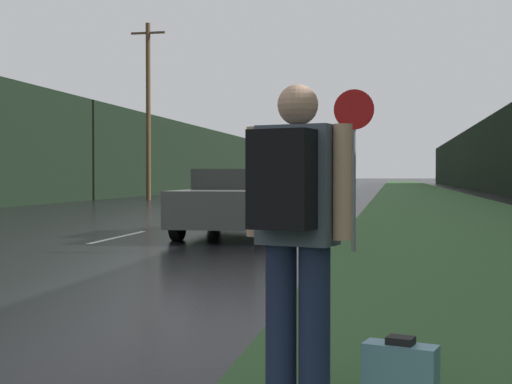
{
  "coord_description": "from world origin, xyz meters",
  "views": [
    {
      "loc": [
        5.56,
        -0.34,
        1.28
      ],
      "look_at": [
        2.52,
        15.5,
        0.9
      ],
      "focal_mm": 50.0,
      "sensor_mm": 36.0,
      "label": 1
    }
  ],
  "objects_px": {
    "stop_sign": "(354,153)",
    "hitchhiker_with_backpack": "(295,224)",
    "car_passing_near": "(236,201)",
    "delivery_truck": "(321,171)",
    "suitcase": "(400,377)",
    "car_passing_far": "(331,185)"
  },
  "relations": [
    {
      "from": "hitchhiker_with_backpack",
      "to": "car_passing_near",
      "type": "distance_m",
      "value": 11.45
    },
    {
      "from": "stop_sign",
      "to": "car_passing_far",
      "type": "height_order",
      "value": "stop_sign"
    },
    {
      "from": "suitcase",
      "to": "delivery_truck",
      "type": "xyz_separation_m",
      "value": [
        -7.87,
        75.34,
        1.56
      ]
    },
    {
      "from": "suitcase",
      "to": "car_passing_far",
      "type": "xyz_separation_m",
      "value": [
        -3.34,
        35.41,
        0.58
      ]
    },
    {
      "from": "stop_sign",
      "to": "delivery_truck",
      "type": "xyz_separation_m",
      "value": [
        -7.19,
        67.32,
        0.09
      ]
    },
    {
      "from": "hitchhiker_with_backpack",
      "to": "car_passing_far",
      "type": "xyz_separation_m",
      "value": [
        -2.78,
        35.48,
        -0.25
      ]
    },
    {
      "from": "hitchhiker_with_backpack",
      "to": "suitcase",
      "type": "distance_m",
      "value": 1.0
    },
    {
      "from": "suitcase",
      "to": "car_passing_near",
      "type": "bearing_deg",
      "value": 122.9
    },
    {
      "from": "suitcase",
      "to": "delivery_truck",
      "type": "bearing_deg",
      "value": 111.99
    },
    {
      "from": "car_passing_near",
      "to": "stop_sign",
      "type": "bearing_deg",
      "value": 131.58
    },
    {
      "from": "stop_sign",
      "to": "delivery_truck",
      "type": "distance_m",
      "value": 67.7
    },
    {
      "from": "stop_sign",
      "to": "suitcase",
      "type": "height_order",
      "value": "stop_sign"
    },
    {
      "from": "hitchhiker_with_backpack",
      "to": "delivery_truck",
      "type": "distance_m",
      "value": 75.77
    },
    {
      "from": "car_passing_far",
      "to": "suitcase",
      "type": "bearing_deg",
      "value": 95.4
    },
    {
      "from": "car_passing_near",
      "to": "delivery_truck",
      "type": "relative_size",
      "value": 0.54
    },
    {
      "from": "stop_sign",
      "to": "hitchhiker_with_backpack",
      "type": "height_order",
      "value": "stop_sign"
    },
    {
      "from": "car_passing_far",
      "to": "delivery_truck",
      "type": "height_order",
      "value": "delivery_truck"
    },
    {
      "from": "stop_sign",
      "to": "delivery_truck",
      "type": "height_order",
      "value": "delivery_truck"
    },
    {
      "from": "stop_sign",
      "to": "suitcase",
      "type": "relative_size",
      "value": 6.42
    },
    {
      "from": "delivery_truck",
      "to": "stop_sign",
      "type": "bearing_deg",
      "value": -83.91
    },
    {
      "from": "stop_sign",
      "to": "delivery_truck",
      "type": "relative_size",
      "value": 0.31
    },
    {
      "from": "hitchhiker_with_backpack",
      "to": "delivery_truck",
      "type": "height_order",
      "value": "delivery_truck"
    }
  ]
}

